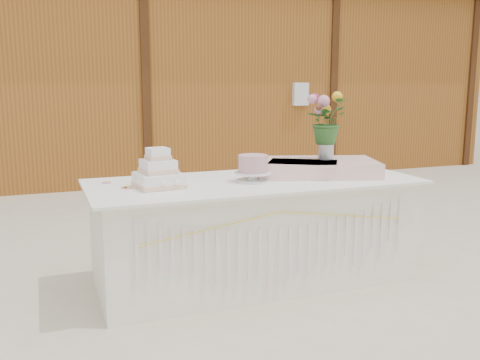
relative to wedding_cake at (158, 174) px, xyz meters
The scene contains 9 objects.
ground 1.12m from the wedding_cake, ahead, with size 80.00×80.00×0.00m, color beige.
barn 6.11m from the wedding_cake, 83.34° to the left, with size 12.60×4.60×3.30m.
cake_table 0.86m from the wedding_cake, ahead, with size 2.40×1.00×0.77m.
wedding_cake is the anchor object (origin of this frame).
pink_cake_stand 0.68m from the wedding_cake, ahead, with size 0.27×0.27×0.19m.
satin_runner 1.24m from the wedding_cake, ahead, with size 0.92×0.53×0.12m, color #FFD1CD.
flower_vase 1.34m from the wedding_cake, ahead, with size 0.12×0.12×0.17m, color silver.
bouquet 1.38m from the wedding_cake, ahead, with size 0.32×0.28×0.35m, color #2D5C25.
loose_flowers 0.30m from the wedding_cake, 150.45° to the left, with size 0.13×0.31×0.02m, color #CC7D92, non-canonical shape.
Camera 1 is at (-1.46, -3.55, 1.47)m, focal length 40.00 mm.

